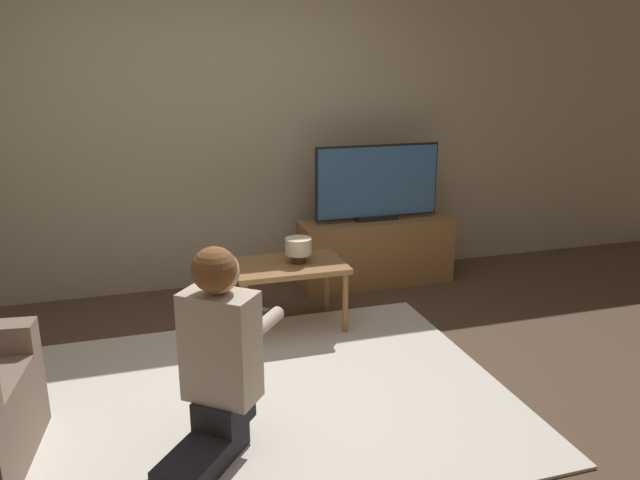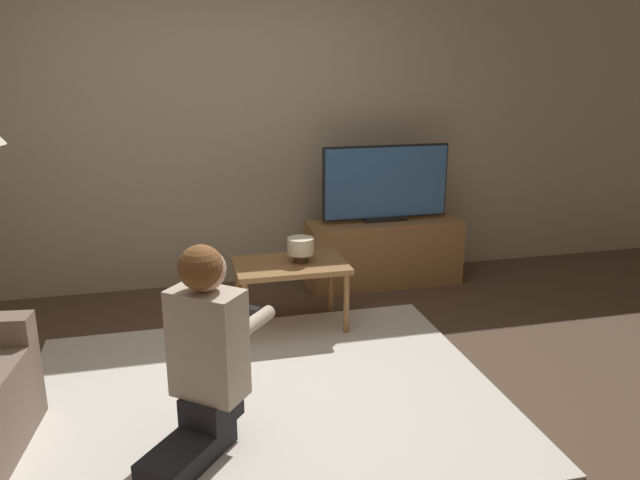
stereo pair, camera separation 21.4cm
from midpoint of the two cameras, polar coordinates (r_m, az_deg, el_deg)
name	(u,v)px [view 2 (the right image)]	position (r m, az deg, el deg)	size (l,w,h in m)	color
ground_plane	(264,397)	(3.57, -3.38, -14.19)	(10.00, 10.00, 0.00)	brown
wall_back	(221,125)	(5.01, -7.78, 10.36)	(10.00, 0.06, 2.60)	tan
rug	(264,396)	(3.57, -3.39, -14.08)	(2.59, 2.08, 0.02)	silver
tv_stand	(384,253)	(5.15, 7.04, -1.18)	(1.26, 0.36, 0.54)	olive
tv	(386,183)	(5.01, 7.26, 5.17)	(1.04, 0.08, 0.61)	black
coffee_table	(290,271)	(4.25, -1.28, -2.85)	(0.76, 0.49, 0.47)	olive
person_kneeling	(205,349)	(2.96, -8.41, -9.86)	(0.73, 0.81, 1.00)	#232328
table_lamp	(301,248)	(4.21, -0.33, -0.71)	(0.18, 0.18, 0.17)	#4C3823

